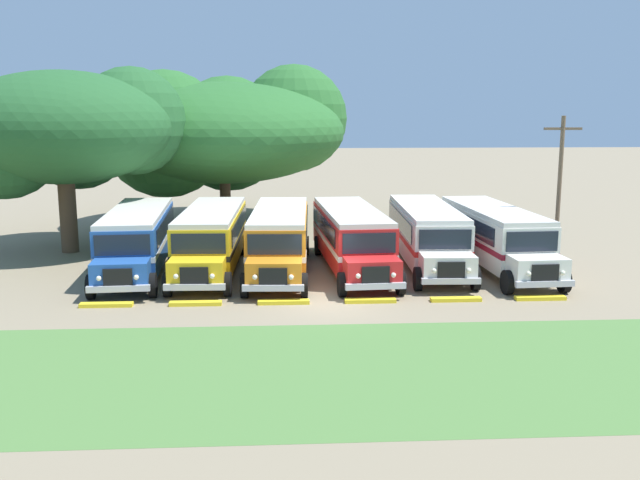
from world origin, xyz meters
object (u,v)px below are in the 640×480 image
Objects in this scene: broad_shade_tree at (224,131)px; utility_pole at (559,187)px; parked_bus_slot_1 at (212,236)px; parked_bus_slot_2 at (280,237)px; parked_bus_slot_4 at (427,233)px; parked_bus_slot_3 at (352,236)px; parked_bus_slot_5 at (495,234)px; parked_bus_slot_0 at (137,237)px; secondary_tree at (66,130)px.

utility_pole is (16.81, -14.00, -2.20)m from broad_shade_tree.
parked_bus_slot_1 and parked_bus_slot_2 have the same top height.
parked_bus_slot_2 is 7.11m from parked_bus_slot_4.
parked_bus_slot_4 is at bearing 96.43° from parked_bus_slot_3.
broad_shade_tree is 21.98m from utility_pole.
parked_bus_slot_5 is at bearing 92.67° from parked_bus_slot_2.
parked_bus_slot_2 is at bearing 84.46° from parked_bus_slot_0.
parked_bus_slot_0 is at bearing -93.62° from parked_bus_slot_5.
parked_bus_slot_1 is 1.53× the size of utility_pole.
utility_pole is (16.42, -0.13, 2.23)m from parked_bus_slot_1.
parked_bus_slot_1 is 1.00× the size of parked_bus_slot_2.
secondary_tree reaches higher than parked_bus_slot_2.
utility_pole is (9.87, 0.16, 2.23)m from parked_bus_slot_3.
broad_shade_tree reaches higher than parked_bus_slot_4.
parked_bus_slot_1 is 1.00× the size of parked_bus_slot_4.
parked_bus_slot_4 is 6.57m from utility_pole.
parked_bus_slot_0 is 9.96m from parked_bus_slot_3.
parked_bus_slot_0 is at bearing -49.24° from secondary_tree.
parked_bus_slot_4 is 1.00× the size of parked_bus_slot_5.
parked_bus_slot_2 is 3.37m from parked_bus_slot_3.
parked_bus_slot_0 is 16.76m from parked_bus_slot_5.
secondary_tree reaches higher than parked_bus_slot_0.
parked_bus_slot_0 is at bearing -86.95° from parked_bus_slot_1.
utility_pole is at bearing 87.49° from parked_bus_slot_4.
parked_bus_slot_2 is 10.17m from parked_bus_slot_5.
broad_shade_tree is 1.33× the size of secondary_tree.
parked_bus_slot_2 is at bearing 85.77° from parked_bus_slot_1.
utility_pole is at bearing 93.45° from parked_bus_slot_2.
parked_bus_slot_5 is at bearing 79.73° from parked_bus_slot_4.
utility_pole is at bearing -39.79° from broad_shade_tree.
secondary_tree is at bearing -142.91° from parked_bus_slot_0.
parked_bus_slot_2 is at bearing -92.88° from parked_bus_slot_5.
parked_bus_slot_2 is 1.00× the size of parked_bus_slot_5.
parked_bus_slot_2 is 0.92× the size of secondary_tree.
utility_pole reaches higher than parked_bus_slot_5.
parked_bus_slot_1 is at bearing -32.80° from secondary_tree.
parked_bus_slot_0 is at bearing -94.69° from parked_bus_slot_3.
parked_bus_slot_2 is 0.69× the size of broad_shade_tree.
parked_bus_slot_4 is at bearing -14.54° from secondary_tree.
utility_pole is at bearing -12.08° from secondary_tree.
parked_bus_slot_5 is at bearing -45.89° from broad_shade_tree.
parked_bus_slot_3 is at bearing -93.08° from parked_bus_slot_5.
parked_bus_slot_3 is at bearing -20.39° from secondary_tree.
parked_bus_slot_3 is (9.96, -0.19, 0.00)m from parked_bus_slot_0.
parked_bus_slot_4 is (7.08, 0.68, 0.00)m from parked_bus_slot_2.
broad_shade_tree is at bearing -139.62° from parked_bus_slot_4.
utility_pole reaches higher than parked_bus_slot_3.
broad_shade_tree is 11.55m from secondary_tree.
parked_bus_slot_2 is at bearing -82.39° from parked_bus_slot_4.
parked_bus_slot_3 is 1.00× the size of parked_bus_slot_4.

